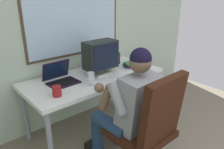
# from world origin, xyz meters

# --- Properties ---
(wall_rear) EXTENTS (4.58, 0.08, 2.85)m
(wall_rear) POSITION_xyz_m (-0.00, 2.75, 1.43)
(wall_rear) COLOR #B1C8B0
(wall_rear) RESTS_ON ground
(desk) EXTENTS (1.70, 0.76, 0.71)m
(desk) POSITION_xyz_m (-0.09, 2.31, 0.65)
(desk) COLOR gray
(desk) RESTS_ON ground
(office_chair) EXTENTS (0.55, 0.58, 1.07)m
(office_chair) POSITION_xyz_m (-0.23, 1.30, 0.59)
(office_chair) COLOR black
(office_chair) RESTS_ON ground
(person_seated) EXTENTS (0.54, 0.73, 1.25)m
(person_seated) POSITION_xyz_m (-0.24, 1.57, 0.66)
(person_seated) COLOR navy
(person_seated) RESTS_ON ground
(crt_monitor) EXTENTS (0.41, 0.22, 0.41)m
(crt_monitor) POSITION_xyz_m (0.01, 2.31, 0.95)
(crt_monitor) COLOR beige
(crt_monitor) RESTS_ON desk
(laptop) EXTENTS (0.34, 0.31, 0.23)m
(laptop) POSITION_xyz_m (-0.50, 2.41, 0.77)
(laptop) COLOR black
(laptop) RESTS_ON desk
(wine_glass) EXTENTS (0.07, 0.07, 0.15)m
(wine_glass) POSITION_xyz_m (-0.29, 2.10, 0.81)
(wine_glass) COLOR silver
(wine_glass) RESTS_ON desk
(desk_speaker) EXTENTS (0.09, 0.08, 0.16)m
(desk_speaker) POSITION_xyz_m (0.43, 2.48, 0.79)
(desk_speaker) COLOR black
(desk_speaker) RESTS_ON desk
(book_stack) EXTENTS (0.16, 0.13, 0.07)m
(book_stack) POSITION_xyz_m (0.46, 2.25, 0.75)
(book_stack) COLOR #5E2974
(book_stack) RESTS_ON desk
(coffee_mug) EXTENTS (0.09, 0.09, 0.11)m
(coffee_mug) POSITION_xyz_m (-0.69, 2.11, 0.76)
(coffee_mug) COLOR maroon
(coffee_mug) RESTS_ON desk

